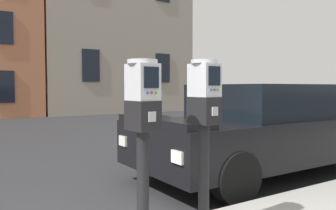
% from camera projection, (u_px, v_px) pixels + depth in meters
% --- Properties ---
extents(parking_meter_near_kerb, '(0.23, 0.26, 1.43)m').
position_uv_depth(parking_meter_near_kerb, '(143.00, 122.00, 2.49)').
color(parking_meter_near_kerb, black).
rests_on(parking_meter_near_kerb, sidewalk_slab).
extents(parking_meter_twin_adjacent, '(0.23, 0.26, 1.45)m').
position_uv_depth(parking_meter_twin_adjacent, '(204.00, 116.00, 2.79)').
color(parking_meter_twin_adjacent, black).
rests_on(parking_meter_twin_adjacent, sidewalk_slab).
extents(parked_car_white_suv, '(4.43, 1.87, 1.42)m').
position_uv_depth(parked_car_white_suv, '(270.00, 127.00, 5.54)').
color(parked_car_white_suv, black).
rests_on(parked_car_white_suv, ground_plane).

